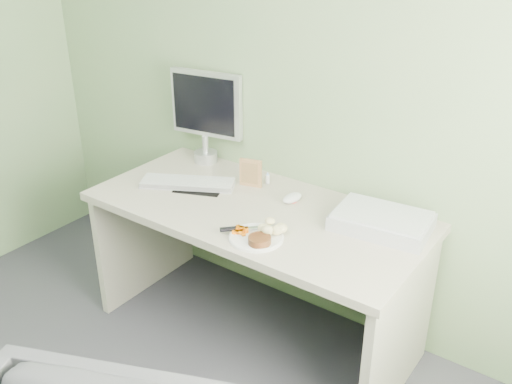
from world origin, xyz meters
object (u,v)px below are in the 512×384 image
Objects in this scene: scanner at (382,222)px; monitor at (206,112)px; plate at (256,238)px; desk at (256,241)px.

monitor reaches higher than scanner.
scanner is at bearing 44.83° from plate.
plate is at bearing -53.84° from desk.
desk is at bearing -170.08° from scanner.
monitor is at bearing 150.37° from desk.
desk is 0.62m from scanner.
desk is 6.86× the size of plate.
scanner reaches higher than desk.
monitor is (-0.55, 0.31, 0.46)m from desk.
desk is 3.90× the size of scanner.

